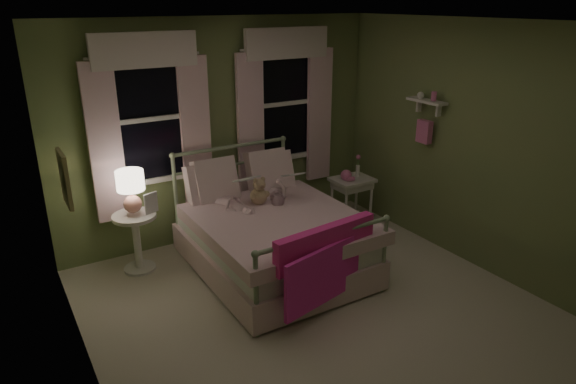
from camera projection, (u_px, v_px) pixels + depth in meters
room_shell at (323, 182)px, 4.39m from camera, size 4.20×4.20×4.20m
bed at (271, 236)px, 5.51m from camera, size 1.58×2.04×1.18m
pink_throw at (327, 255)px, 4.61m from camera, size 1.10×0.32×0.71m
child_left at (229, 177)px, 5.50m from camera, size 0.33×0.25×0.82m
child_right at (274, 172)px, 5.79m from camera, size 0.44×0.40×0.73m
book_left at (239, 185)px, 5.31m from camera, size 0.21×0.14×0.26m
book_right at (285, 180)px, 5.59m from camera, size 0.21×0.14×0.26m
teddy_bear at (259, 193)px, 5.58m from camera, size 0.23×0.19×0.32m
nightstand_left at (136, 234)px, 5.46m from camera, size 0.46×0.46×0.65m
table_lamp at (131, 187)px, 5.27m from camera, size 0.28×0.28×0.46m
book_nightstand at (146, 214)px, 5.36m from camera, size 0.22×0.26×0.02m
nightstand_right at (352, 186)px, 6.50m from camera, size 0.50×0.40×0.64m
pink_toy at (346, 175)px, 6.39m from camera, size 0.14×0.19×0.14m
bud_vase at (358, 165)px, 6.51m from camera, size 0.06×0.06×0.28m
window_left at (150, 113)px, 5.49m from camera, size 1.34×0.13×1.96m
window_right at (286, 98)px, 6.31m from camera, size 1.34×0.13×1.96m
wall_shelf at (426, 117)px, 5.79m from camera, size 0.15×0.50×0.60m
framed_picture at (65, 179)px, 3.86m from camera, size 0.03×0.32×0.42m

